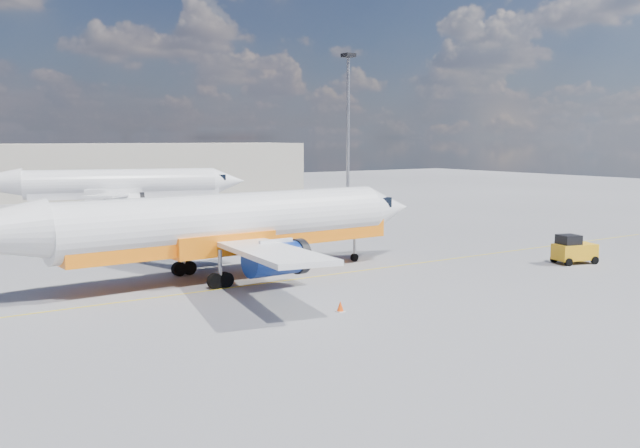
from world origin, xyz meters
TOP-DOWN VIEW (x-y plane):
  - ground at (0.00, 0.00)m, footprint 240.00×240.00m
  - taxi_line at (0.00, 3.00)m, footprint 70.00×0.15m
  - terminal_main at (5.00, 75.00)m, footprint 70.00×14.00m
  - main_jet at (-6.76, 5.74)m, footprint 34.17×27.01m
  - second_jet at (0.70, 48.75)m, footprint 32.98×25.12m
  - gse_tug at (16.90, -3.25)m, footprint 3.22×2.43m
  - traffic_cone at (-5.11, -5.46)m, footprint 0.41×0.41m
  - floodlight_mast at (27.41, 38.16)m, footprint 1.41×1.41m

SIDE VIEW (x-z plane):
  - ground at x=0.00m, z-range 0.00..0.00m
  - taxi_line at x=0.00m, z-range 0.00..0.01m
  - traffic_cone at x=-5.11m, z-range -0.01..0.56m
  - gse_tug at x=16.90m, z-range -0.06..2.02m
  - second_jet at x=0.70m, z-range -1.66..8.32m
  - main_jet at x=-6.76m, z-range -1.73..8.63m
  - terminal_main at x=5.00m, z-range 0.00..8.00m
  - floodlight_mast at x=27.41m, z-range 1.92..21.21m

